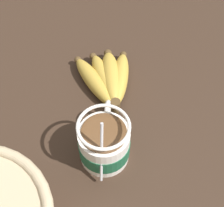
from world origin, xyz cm
name	(u,v)px	position (x,y,z in cm)	size (l,w,h in cm)	color
table	(99,133)	(0.00, 0.00, 1.51)	(132.99, 132.99, 3.03)	#332319
coffee_mug	(104,143)	(-5.58, -1.82, 7.28)	(14.26, 9.29, 13.50)	white
banana_bunch	(107,79)	(11.71, -0.61, 4.92)	(17.47, 13.51, 4.35)	#4C381E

